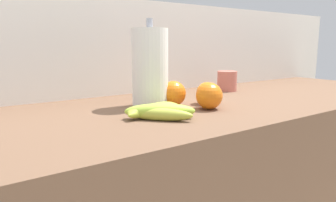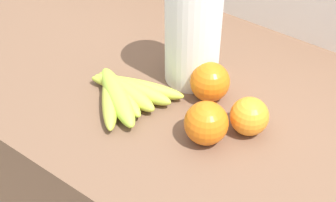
{
  "view_description": "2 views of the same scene",
  "coord_description": "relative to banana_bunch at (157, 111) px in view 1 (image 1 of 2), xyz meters",
  "views": [
    {
      "loc": [
        -0.81,
        -0.79,
        1.12
      ],
      "look_at": [
        -0.31,
        -0.08,
        0.97
      ],
      "focal_mm": 33.49,
      "sensor_mm": 36.0,
      "label": 1
    },
    {
      "loc": [
        0.16,
        -0.64,
        1.58
      ],
      "look_at": [
        -0.25,
        -0.09,
        0.97
      ],
      "focal_mm": 51.5,
      "sensor_mm": 36.0,
      "label": 2
    }
  ],
  "objects": [
    {
      "name": "wall_back",
      "position": [
        0.36,
        0.45,
        -0.3
      ],
      "size": [
        2.31,
        0.06,
        1.3
      ],
      "primitive_type": "cube",
      "color": "silver",
      "rests_on": "ground"
    },
    {
      "name": "banana_bunch",
      "position": [
        0.0,
        0.0,
        0.0
      ],
      "size": [
        0.2,
        0.19,
        0.04
      ],
      "color": "#B3BD3F",
      "rests_on": "counter"
    },
    {
      "name": "orange_front",
      "position": [
        0.2,
        0.0,
        0.02
      ],
      "size": [
        0.08,
        0.08,
        0.08
      ],
      "primitive_type": "sphere",
      "color": "orange",
      "rests_on": "counter"
    },
    {
      "name": "orange_far_right",
      "position": [
        0.14,
        0.11,
        0.02
      ],
      "size": [
        0.08,
        0.08,
        0.08
      ],
      "primitive_type": "sphere",
      "color": "orange",
      "rests_on": "counter"
    },
    {
      "name": "paper_towel_roll",
      "position": [
        0.07,
        0.14,
        0.11
      ],
      "size": [
        0.11,
        0.11,
        0.28
      ],
      "color": "white",
      "rests_on": "counter"
    },
    {
      "name": "mug",
      "position": [
        0.52,
        0.25,
        0.02
      ],
      "size": [
        0.08,
        0.08,
        0.09
      ],
      "primitive_type": "cylinder",
      "color": "#BF6556",
      "rests_on": "counter"
    },
    {
      "name": "orange_center",
      "position": [
        0.25,
        0.07,
        0.02
      ],
      "size": [
        0.07,
        0.07,
        0.07
      ],
      "primitive_type": "sphere",
      "color": "orange",
      "rests_on": "counter"
    }
  ]
}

